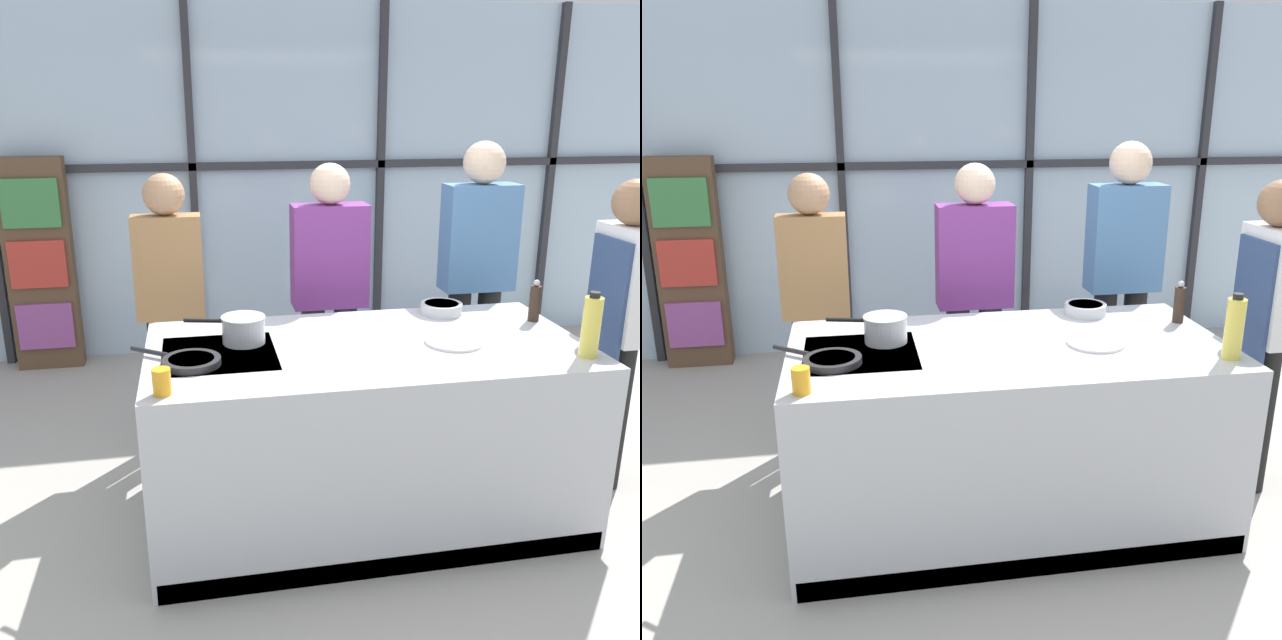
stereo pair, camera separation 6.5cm
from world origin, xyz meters
TOP-DOWN VIEW (x-y plane):
  - ground_plane at (0.00, 0.00)m, footprint 18.00×18.00m
  - back_window_wall at (0.00, 2.63)m, footprint 6.40×0.10m
  - bookshelf at (-1.96, 2.44)m, footprint 0.49×0.19m
  - demo_island at (-0.00, -0.00)m, footprint 2.09×1.05m
  - chef at (1.38, 0.07)m, footprint 0.23×0.37m
  - spectator_far_left at (-0.94, 0.91)m, footprint 0.39×0.23m
  - spectator_center_left at (0.00, 0.91)m, footprint 0.45×0.24m
  - spectator_center_right at (0.94, 0.91)m, footprint 0.45×0.25m
  - frying_pan at (-0.83, -0.12)m, footprint 0.40×0.34m
  - saucepan at (-0.58, 0.13)m, footprint 0.39×0.21m
  - white_plate at (0.41, -0.07)m, footprint 0.28×0.28m
  - mixing_bowl at (0.52, 0.40)m, footprint 0.22×0.22m
  - oil_bottle at (0.94, -0.35)m, footprint 0.08×0.08m
  - pepper_grinder at (0.95, 0.19)m, footprint 0.06×0.06m
  - juice_glass_near at (-0.94, -0.43)m, footprint 0.07×0.07m

SIDE VIEW (x-z plane):
  - ground_plane at x=0.00m, z-range 0.00..0.00m
  - demo_island at x=0.00m, z-range 0.00..0.92m
  - bookshelf at x=-1.96m, z-range 0.00..1.65m
  - white_plate at x=0.41m, z-range 0.92..0.93m
  - frying_pan at x=-0.83m, z-range 0.92..0.95m
  - mixing_bowl at x=0.52m, z-range 0.92..0.98m
  - spectator_far_left at x=-0.94m, z-range 0.13..1.79m
  - spectator_center_left at x=0.00m, z-range 0.11..1.81m
  - chef at x=1.38m, z-range 0.14..1.80m
  - juice_glass_near at x=-0.94m, z-range 0.92..1.03m
  - saucepan at x=-0.58m, z-range 0.92..1.06m
  - pepper_grinder at x=0.95m, z-range 0.91..1.13m
  - spectator_center_right at x=0.94m, z-range 0.13..1.94m
  - oil_bottle at x=0.94m, z-range 0.91..1.21m
  - back_window_wall at x=0.00m, z-range 0.00..2.80m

